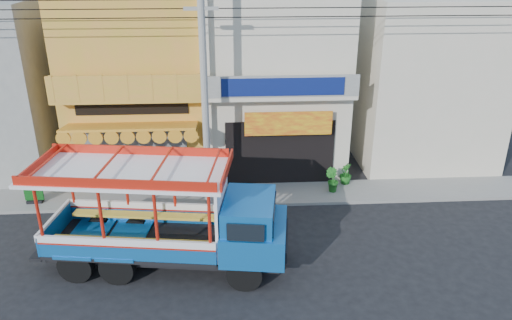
{
  "coord_description": "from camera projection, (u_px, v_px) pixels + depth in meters",
  "views": [
    {
      "loc": [
        -0.18,
        -14.48,
        9.53
      ],
      "look_at": [
        0.84,
        2.5,
        2.26
      ],
      "focal_mm": 35.0,
      "sensor_mm": 36.0,
      "label": 1
    }
  ],
  "objects": [
    {
      "name": "ground",
      "position": [
        236.0,
        250.0,
        17.05
      ],
      "size": [
        90.0,
        90.0,
        0.0
      ],
      "primitive_type": "plane",
      "color": "black",
      "rests_on": "ground"
    },
    {
      "name": "potted_plant_c",
      "position": [
        346.0,
        174.0,
        21.4
      ],
      "size": [
        0.52,
        0.52,
        0.92
      ],
      "primitive_type": "imported",
      "rotation": [
        0.0,
        0.0,
        4.72
      ],
      "color": "#1B5D1A",
      "rests_on": "sidewalk"
    },
    {
      "name": "sidewalk",
      "position": [
        234.0,
        195.0,
        20.7
      ],
      "size": [
        30.0,
        2.0,
        0.12
      ],
      "primitive_type": "cube",
      "color": "slate",
      "rests_on": "ground"
    },
    {
      "name": "filler_building_right",
      "position": [
        422.0,
        80.0,
        23.39
      ],
      "size": [
        6.0,
        6.0,
        7.6
      ],
      "primitive_type": "cube",
      "color": "beige",
      "rests_on": "ground"
    },
    {
      "name": "songthaew_truck",
      "position": [
        181.0,
        219.0,
        15.51
      ],
      "size": [
        8.07,
        3.57,
        3.64
      ],
      "color": "black",
      "rests_on": "ground"
    },
    {
      "name": "potted_plant_b",
      "position": [
        332.0,
        180.0,
        20.72
      ],
      "size": [
        0.71,
        0.71,
        1.01
      ],
      "primitive_type": "imported",
      "rotation": [
        0.0,
        0.0,
        2.37
      ],
      "color": "#1B5D1A",
      "rests_on": "sidewalk"
    },
    {
      "name": "shophouse_right",
      "position": [
        274.0,
        76.0,
        22.85
      ],
      "size": [
        6.0,
        6.75,
        8.24
      ],
      "color": "beige",
      "rests_on": "ground"
    },
    {
      "name": "green_sign",
      "position": [
        33.0,
        192.0,
        19.8
      ],
      "size": [
        0.72,
        0.36,
        1.1
      ],
      "color": "black",
      "rests_on": "sidewalk"
    },
    {
      "name": "utility_pole",
      "position": [
        208.0,
        82.0,
        18.05
      ],
      "size": [
        28.0,
        0.26,
        9.0
      ],
      "color": "gray",
      "rests_on": "ground"
    },
    {
      "name": "party_pilaster",
      "position": [
        207.0,
        98.0,
        19.87
      ],
      "size": [
        0.35,
        0.3,
        8.0
      ],
      "primitive_type": "cube",
      "color": "beige",
      "rests_on": "ground"
    },
    {
      "name": "shophouse_left",
      "position": [
        142.0,
        77.0,
        22.52
      ],
      "size": [
        6.0,
        7.5,
        8.24
      ],
      "color": "gold",
      "rests_on": "ground"
    }
  ]
}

